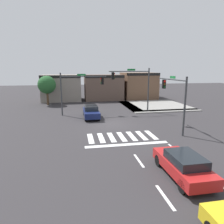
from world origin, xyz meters
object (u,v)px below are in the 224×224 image
object	(u,v)px
traffic_signal_northeast	(134,82)
car_red	(183,165)
traffic_signal_southeast	(174,92)
roadside_tree	(47,85)
car_navy	(91,112)
traffic_signal_northwest	(80,86)

from	to	relation	value
traffic_signal_northeast	car_red	xyz separation A→B (m)	(-2.17, -17.28, -3.49)
traffic_signal_southeast	roadside_tree	bearing A→B (deg)	39.15
car_red	roadside_tree	world-z (taller)	roadside_tree
car_navy	roadside_tree	bearing A→B (deg)	-148.87
traffic_signal_northeast	car_red	size ratio (longest dim) A/B	1.40
traffic_signal_southeast	roadside_tree	distance (m)	22.16
traffic_signal_northeast	traffic_signal_southeast	xyz separation A→B (m)	(1.56, -8.52, -0.48)
traffic_signal_northeast	car_navy	distance (m)	7.21
traffic_signal_southeast	roadside_tree	world-z (taller)	traffic_signal_southeast
traffic_signal_southeast	car_navy	world-z (taller)	traffic_signal_southeast
car_navy	traffic_signal_southeast	bearing A→B (deg)	49.11
traffic_signal_southeast	car_navy	size ratio (longest dim) A/B	1.25
car_red	roadside_tree	size ratio (longest dim) A/B	0.89
car_red	traffic_signal_northeast	bearing A→B (deg)	-7.14
traffic_signal_northeast	car_navy	xyz separation A→B (m)	(-6.00, -1.97, -3.47)
traffic_signal_northwest	roadside_tree	size ratio (longest dim) A/B	1.22
car_navy	roadside_tree	world-z (taller)	roadside_tree
traffic_signal_northwest	traffic_signal_southeast	xyz separation A→B (m)	(8.79, -8.53, -0.07)
traffic_signal_northwest	car_red	xyz separation A→B (m)	(5.06, -17.29, -3.08)
traffic_signal_southeast	car_red	distance (m)	9.99
traffic_signal_northeast	roadside_tree	bearing A→B (deg)	-34.87
traffic_signal_northwest	roadside_tree	bearing A→B (deg)	120.98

